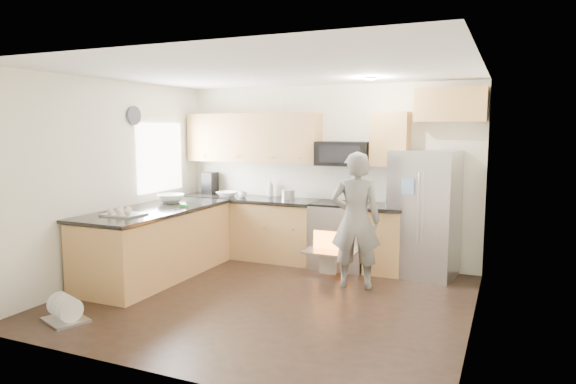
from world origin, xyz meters
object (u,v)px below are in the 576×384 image
at_px(refrigerator, 424,214).
at_px(person, 356,220).
at_px(dish_rack, 65,314).
at_px(stove_range, 340,220).

relative_size(refrigerator, person, 1.00).
bearing_deg(refrigerator, dish_rack, -126.30).
xyz_separation_m(refrigerator, dish_rack, (-3.11, -3.15, -0.77)).
height_order(refrigerator, person, person).
bearing_deg(person, dish_rack, 29.85).
distance_m(stove_range, person, 0.95).
relative_size(stove_range, refrigerator, 1.06).
xyz_separation_m(stove_range, refrigerator, (1.16, 0.01, 0.17)).
relative_size(person, dish_rack, 3.15).
xyz_separation_m(stove_range, dish_rack, (-1.95, -3.14, -0.60)).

